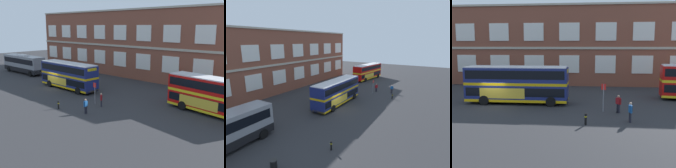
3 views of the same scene
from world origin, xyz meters
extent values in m
plane|color=#2B2B2D|center=(0.00, 2.00, 0.00)|extent=(120.00, 120.00, 0.00)
cube|color=brown|center=(1.32, 18.00, 6.14)|extent=(49.59, 8.00, 12.28)
cube|color=#B2A893|center=(1.32, 13.92, 5.90)|extent=(49.59, 0.16, 0.36)
cube|color=#B2A893|center=(1.32, 13.95, 12.43)|extent=(49.59, 0.28, 0.30)
cube|color=silver|center=(-9.70, 13.94, 3.44)|extent=(3.09, 0.12, 2.70)
cube|color=silver|center=(-4.19, 13.94, 3.44)|extent=(3.09, 0.12, 2.70)
cube|color=silver|center=(1.32, 13.94, 3.44)|extent=(3.09, 0.12, 2.70)
cube|color=silver|center=(6.83, 13.94, 3.44)|extent=(3.09, 0.12, 2.70)
cube|color=silver|center=(12.34, 13.94, 3.44)|extent=(3.09, 0.12, 2.70)
cube|color=silver|center=(17.85, 13.94, 3.44)|extent=(3.09, 0.12, 2.70)
cube|color=silver|center=(-9.70, 13.94, 8.35)|extent=(3.09, 0.12, 2.70)
cube|color=silver|center=(-4.19, 13.94, 8.35)|extent=(3.09, 0.12, 2.70)
cube|color=silver|center=(1.32, 13.94, 8.35)|extent=(3.09, 0.12, 2.70)
cube|color=silver|center=(6.83, 13.94, 8.35)|extent=(3.09, 0.12, 2.70)
cube|color=silver|center=(12.34, 13.94, 8.35)|extent=(3.09, 0.12, 2.70)
cube|color=silver|center=(17.85, 13.94, 8.35)|extent=(3.09, 0.12, 2.70)
cube|color=navy|center=(2.22, 1.22, 1.23)|extent=(11.02, 2.62, 1.75)
cube|color=black|center=(2.22, 1.22, 1.44)|extent=(10.58, 2.65, 0.90)
cube|color=gold|center=(2.22, 1.22, 2.25)|extent=(11.02, 2.62, 0.30)
cube|color=navy|center=(2.22, 1.22, 3.17)|extent=(11.02, 2.62, 1.55)
cube|color=black|center=(2.22, 1.22, 3.25)|extent=(10.58, 2.65, 0.90)
cube|color=gold|center=(2.22, 1.22, 0.49)|extent=(11.02, 2.64, 0.28)
cube|color=silver|center=(2.22, 1.22, 4.01)|extent=(10.79, 2.51, 0.12)
cube|color=gold|center=(0.91, -0.08, 1.31)|extent=(4.84, 0.06, 1.10)
cube|color=yellow|center=(7.69, 1.25, 3.60)|extent=(0.07, 1.66, 0.40)
cylinder|color=black|center=(6.08, -0.03, 0.52)|extent=(1.04, 0.33, 1.04)
cylinder|color=black|center=(6.06, 2.52, 0.52)|extent=(1.04, 0.33, 1.04)
cylinder|color=black|center=(-1.07, -0.07, 0.52)|extent=(1.04, 0.33, 1.04)
cylinder|color=black|center=(-1.09, 2.48, 0.52)|extent=(1.04, 0.33, 1.04)
cylinder|color=black|center=(13.44, -4.96, 0.42)|extent=(0.18, 0.18, 0.85)
cylinder|color=black|center=(13.42, -4.76, 0.42)|extent=(0.18, 0.18, 0.85)
cube|color=#194C8C|center=(13.43, -4.86, 1.15)|extent=(0.29, 0.43, 0.60)
cylinder|color=#194C8C|center=(13.46, -5.12, 1.12)|extent=(0.12, 0.12, 0.57)
cylinder|color=#194C8C|center=(13.40, -4.60, 1.12)|extent=(0.12, 0.12, 0.57)
sphere|color=tan|center=(13.43, -4.86, 1.59)|extent=(0.22, 0.22, 0.22)
cylinder|color=black|center=(12.70, -1.78, 0.42)|extent=(0.23, 0.23, 0.85)
cylinder|color=black|center=(12.84, -1.91, 0.42)|extent=(0.23, 0.23, 0.85)
cube|color=maroon|center=(12.77, -1.84, 1.15)|extent=(0.46, 0.45, 0.60)
cylinder|color=maroon|center=(12.58, -1.67, 1.12)|extent=(0.16, 0.16, 0.57)
cylinder|color=maroon|center=(12.96, -2.02, 1.12)|extent=(0.16, 0.16, 0.57)
sphere|color=tan|center=(12.77, -1.84, 1.59)|extent=(0.22, 0.22, 0.22)
cylinder|color=slate|center=(11.38, -1.61, 1.35)|extent=(0.10, 0.10, 2.70)
cube|color=red|center=(11.38, -1.63, 2.42)|extent=(0.44, 0.04, 0.56)
cylinder|color=black|center=(9.80, -5.96, 0.47)|extent=(0.18, 0.18, 0.95)
cylinder|color=yellow|center=(9.80, -5.96, 0.68)|extent=(0.19, 0.19, 0.08)
camera|label=1|loc=(35.30, -23.24, 9.55)|focal=42.98mm
camera|label=2|loc=(-22.20, -13.85, 10.35)|focal=28.82mm
camera|label=3|loc=(10.14, -26.05, 6.28)|focal=41.69mm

